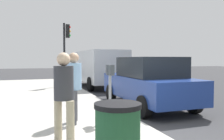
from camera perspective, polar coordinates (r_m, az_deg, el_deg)
ground_plane at (r=5.59m, az=9.76°, el=-15.09°), size 80.00×80.00×0.00m
parking_meter at (r=5.87m, az=-0.48°, el=-2.55°), size 0.36×0.12×1.41m
pedestrian_at_meter at (r=5.74m, az=-9.29°, el=-2.91°), size 0.51×0.37×1.71m
pedestrian_bystander at (r=4.45m, az=-11.66°, el=-4.88°), size 0.47×0.36×1.67m
parked_sedan_near at (r=8.38m, az=8.80°, el=-2.86°), size 4.40×1.97×1.77m
parked_van_far at (r=14.21m, az=-3.33°, el=0.90°), size 5.22×2.17×2.18m
traffic_signal at (r=13.75m, az=-11.14°, el=6.29°), size 0.24×0.44×3.60m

